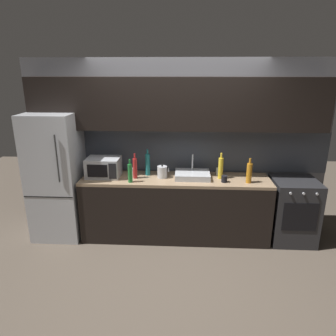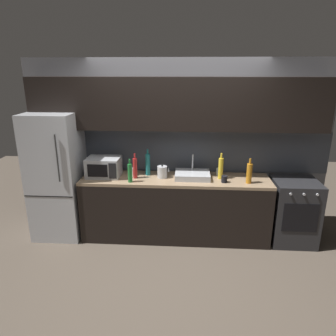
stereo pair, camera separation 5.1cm
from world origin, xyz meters
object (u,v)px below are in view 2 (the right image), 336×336
at_px(microwave, 104,167).
at_px(wine_bottle_yellow, 221,168).
at_px(wine_bottle_red, 135,168).
at_px(mug_white, 133,171).
at_px(kettle, 162,172).
at_px(mug_dark, 224,179).
at_px(wine_bottle_green, 130,173).
at_px(mug_clear, 219,172).
at_px(oven_range, 293,211).
at_px(wine_bottle_amber, 249,173).
at_px(wine_bottle_teal, 148,164).
at_px(refrigerator, 57,176).

bearing_deg(microwave, wine_bottle_yellow, 0.33).
height_order(wine_bottle_red, wine_bottle_yellow, wine_bottle_yellow).
distance_m(wine_bottle_yellow, mug_white, 1.24).
distance_m(kettle, mug_dark, 0.86).
bearing_deg(microwave, kettle, -0.17).
xyz_separation_m(wine_bottle_green, mug_clear, (1.21, 0.36, -0.08)).
bearing_deg(oven_range, wine_bottle_amber, -169.30).
bearing_deg(oven_range, wine_bottle_yellow, 178.38).
relative_size(wine_bottle_amber, mug_clear, 3.22).
relative_size(microwave, mug_white, 4.20).
bearing_deg(wine_bottle_red, mug_dark, -4.62).
relative_size(oven_range, mug_white, 8.23).
distance_m(kettle, mug_clear, 0.82).
height_order(microwave, mug_clear, microwave).
height_order(microwave, wine_bottle_green, wine_bottle_green).
relative_size(wine_bottle_amber, wine_bottle_green, 1.05).
height_order(oven_range, mug_white, mug_white).
distance_m(microwave, wine_bottle_amber, 1.99).
distance_m(wine_bottle_amber, wine_bottle_green, 1.58).
distance_m(wine_bottle_yellow, mug_dark, 0.19).
bearing_deg(microwave, wine_bottle_amber, -4.21).
distance_m(kettle, wine_bottle_red, 0.38).
xyz_separation_m(kettle, wine_bottle_yellow, (0.80, 0.01, 0.07)).
relative_size(wine_bottle_green, mug_dark, 3.51).
relative_size(kettle, wine_bottle_red, 0.53).
distance_m(microwave, mug_white, 0.41).
distance_m(oven_range, wine_bottle_amber, 0.90).
bearing_deg(microwave, wine_bottle_green, -27.26).
bearing_deg(wine_bottle_yellow, mug_white, 177.19).
distance_m(wine_bottle_green, wine_bottle_teal, 0.37).
height_order(wine_bottle_teal, mug_clear, wine_bottle_teal).
height_order(mug_white, mug_clear, mug_white).
relative_size(kettle, wine_bottle_amber, 0.56).
relative_size(microwave, kettle, 2.46).
relative_size(microwave, mug_clear, 4.41).
bearing_deg(microwave, refrigerator, -178.45).
distance_m(oven_range, mug_dark, 1.11).
bearing_deg(wine_bottle_teal, wine_bottle_amber, -9.94).
bearing_deg(wine_bottle_yellow, microwave, -179.67).
height_order(wine_bottle_green, mug_clear, wine_bottle_green).
relative_size(wine_bottle_amber, wine_bottle_red, 0.96).
bearing_deg(mug_clear, wine_bottle_green, -163.33).
xyz_separation_m(oven_range, wine_bottle_yellow, (-1.03, 0.03, 0.60)).
bearing_deg(refrigerator, wine_bottle_teal, 5.03).
distance_m(oven_range, wine_bottle_teal, 2.14).
xyz_separation_m(kettle, wine_bottle_teal, (-0.21, 0.10, 0.08)).
height_order(refrigerator, wine_bottle_red, refrigerator).
relative_size(kettle, mug_white, 1.71).
relative_size(refrigerator, mug_dark, 19.72).
height_order(microwave, mug_dark, microwave).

